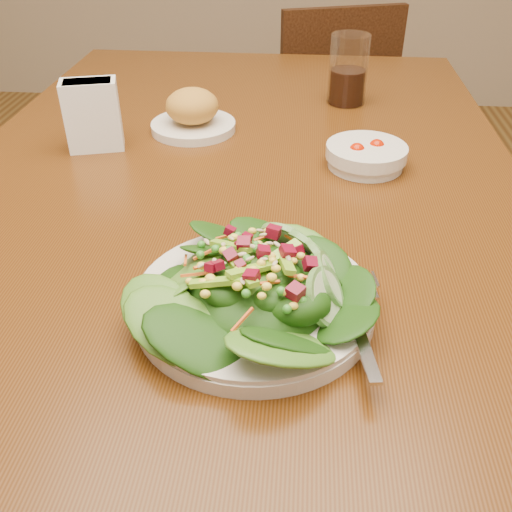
# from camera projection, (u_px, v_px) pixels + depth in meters

# --- Properties ---
(ground_plane) EXTENTS (5.00, 5.00, 0.00)m
(ground_plane) POSITION_uv_depth(u_px,v_px,m) (241.00, 474.00, 1.30)
(ground_plane) COLOR olive
(dining_table) EXTENTS (0.90, 1.40, 0.75)m
(dining_table) POSITION_uv_depth(u_px,v_px,m) (234.00, 234.00, 0.93)
(dining_table) COLOR #502D11
(dining_table) RESTS_ON ground_plane
(chair_far) EXTENTS (0.48, 0.48, 0.82)m
(chair_far) POSITION_uv_depth(u_px,v_px,m) (323.00, 126.00, 1.87)
(chair_far) COLOR #3F200F
(chair_far) RESTS_ON ground_plane
(salad_plate) EXTENTS (0.26, 0.26, 0.07)m
(salad_plate) POSITION_uv_depth(u_px,v_px,m) (263.00, 289.00, 0.60)
(salad_plate) COLOR silver
(salad_plate) RESTS_ON dining_table
(bread_plate) EXTENTS (0.15, 0.15, 0.08)m
(bread_plate) POSITION_uv_depth(u_px,v_px,m) (193.00, 114.00, 1.01)
(bread_plate) COLOR silver
(bread_plate) RESTS_ON dining_table
(tomato_bowl) EXTENTS (0.13, 0.13, 0.04)m
(tomato_bowl) POSITION_uv_depth(u_px,v_px,m) (366.00, 156.00, 0.90)
(tomato_bowl) COLOR silver
(tomato_bowl) RESTS_ON dining_table
(drinking_glass) EXTENTS (0.08, 0.08, 0.13)m
(drinking_glass) POSITION_uv_depth(u_px,v_px,m) (348.00, 75.00, 1.12)
(drinking_glass) COLOR silver
(drinking_glass) RESTS_ON dining_table
(napkin_holder) EXTENTS (0.10, 0.07, 0.11)m
(napkin_holder) POSITION_uv_depth(u_px,v_px,m) (92.00, 114.00, 0.93)
(napkin_holder) COLOR white
(napkin_holder) RESTS_ON dining_table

